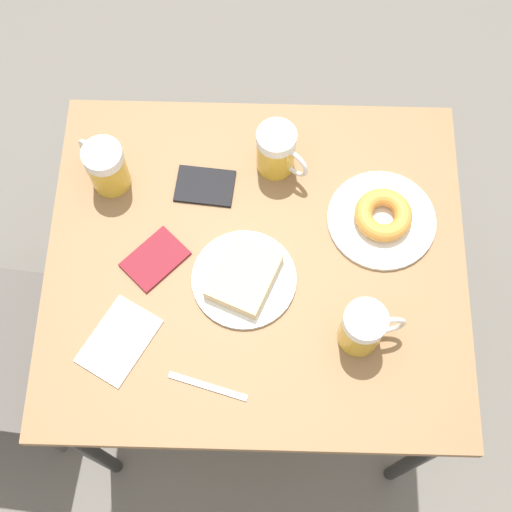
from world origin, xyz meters
name	(u,v)px	position (x,y,z in m)	size (l,w,h in m)	color
ground_plane	(256,354)	(0.00, 0.00, 0.00)	(8.00, 8.00, 0.00)	#666059
table	(256,273)	(0.00, 0.00, 0.70)	(0.77, 0.88, 0.78)	olive
plate_with_cake	(244,277)	(-0.05, 0.02, 0.79)	(0.22, 0.22, 0.04)	white
plate_with_donut	(382,217)	(0.10, -0.27, 0.79)	(0.23, 0.23, 0.05)	white
beer_mug_left	(106,166)	(0.18, 0.32, 0.84)	(0.10, 0.11, 0.12)	gold
beer_mug_center	(277,151)	(0.23, -0.04, 0.84)	(0.10, 0.11, 0.12)	gold
beer_mug_right	(364,328)	(-0.16, -0.21, 0.84)	(0.08, 0.13, 0.12)	gold
napkin_folded	(119,341)	(-0.18, 0.27, 0.78)	(0.19, 0.17, 0.00)	white
fork	(208,386)	(-0.27, 0.09, 0.78)	(0.06, 0.16, 0.00)	silver
passport_near_edge	(205,186)	(0.17, 0.12, 0.78)	(0.10, 0.13, 0.01)	black
passport_far_edge	(155,259)	(-0.01, 0.21, 0.78)	(0.15, 0.15, 0.01)	maroon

